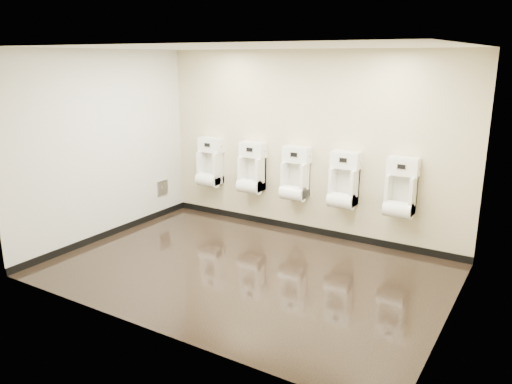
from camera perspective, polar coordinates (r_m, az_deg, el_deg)
ground at (r=6.59m, az=-1.17°, el=-8.89°), size 5.00×3.50×0.00m
ceiling at (r=6.01m, az=-1.32°, el=16.26°), size 5.00×3.50×0.00m
back_wall at (r=7.65m, az=5.89°, el=5.44°), size 5.00×0.02×2.80m
front_wall at (r=4.82m, az=-12.57°, el=-0.72°), size 5.00×0.02×2.80m
left_wall at (r=7.77m, az=-17.01°, el=5.00°), size 0.02×3.50×2.80m
right_wall at (r=5.27m, az=22.27°, el=-0.13°), size 0.02×3.50×2.80m
tile_overlay_left at (r=7.76m, az=-16.99°, el=5.00°), size 0.01×3.50×2.80m
skirting_back at (r=7.98m, az=5.59°, el=-4.16°), size 5.00×0.02×0.10m
skirting_left at (r=8.10m, az=-16.21°, el=-4.44°), size 0.02×3.50×0.10m
access_panel at (r=8.77m, az=-10.66°, el=0.50°), size 0.04×0.25×0.25m
urinal_0 at (r=8.52m, az=-5.29°, el=3.00°), size 0.43×0.33×0.81m
urinal_1 at (r=8.06m, az=-0.52°, el=2.36°), size 0.43×0.33×0.81m
urinal_2 at (r=7.68m, az=4.50°, el=1.66°), size 0.43×0.33×0.81m
urinal_3 at (r=7.37m, az=9.97°, el=0.88°), size 0.43×0.33×0.81m
urinal_4 at (r=7.12m, az=16.20°, el=-0.01°), size 0.43×0.33×0.81m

